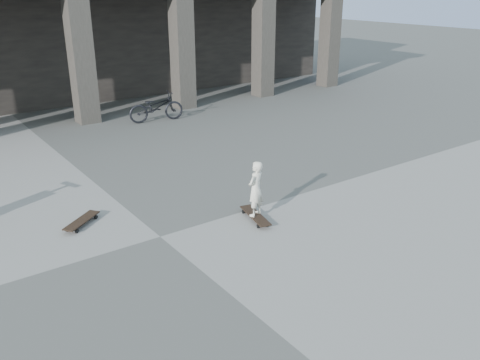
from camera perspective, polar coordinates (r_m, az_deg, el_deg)
ground at (r=9.17m, az=-8.96°, el=-6.31°), size 90.00×90.00×0.00m
longboard at (r=9.65m, az=1.73°, el=-4.05°), size 0.44×1.01×0.10m
skateboard_spare at (r=9.88m, az=-17.35°, el=-4.43°), size 0.84×0.70×0.11m
child at (r=9.43m, az=1.77°, el=-1.00°), size 0.46×0.38×1.07m
bicycle at (r=16.73m, az=-9.40°, el=8.09°), size 1.86×0.89×0.94m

